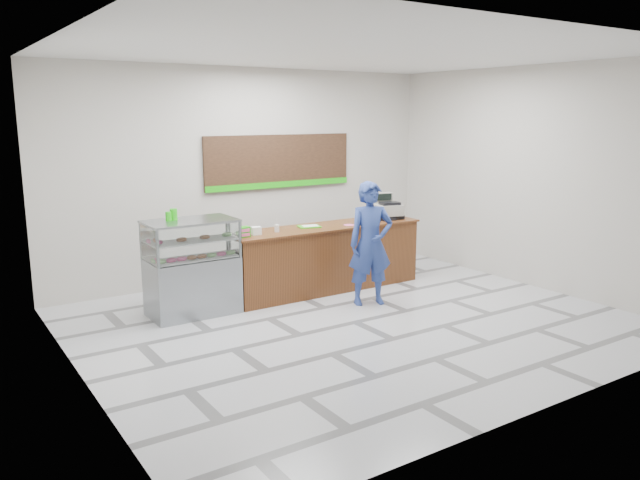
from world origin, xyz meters
TOP-DOWN VIEW (x-y plane):
  - floor at (0.00, 0.00)m, footprint 7.00×7.00m
  - back_wall at (0.00, 3.00)m, footprint 7.00×0.00m
  - ceiling at (0.00, 0.00)m, footprint 7.00×7.00m
  - sales_counter at (0.55, 1.55)m, footprint 3.26×0.76m
  - display_case at (-1.67, 1.55)m, footprint 1.22×0.72m
  - menu_board at (0.55, 2.96)m, footprint 2.80×0.06m
  - cash_register at (1.79, 1.58)m, footprint 0.54×0.56m
  - card_terminal at (1.79, 1.41)m, footprint 0.14×0.19m
  - serving_tray at (0.29, 1.61)m, footprint 0.39×0.32m
  - napkin_box at (-0.68, 1.51)m, footprint 0.15×0.15m
  - straw_cup at (-0.33, 1.53)m, footprint 0.07×0.07m
  - promo_box at (-0.92, 1.45)m, footprint 0.17×0.12m
  - donut_decal at (0.90, 1.40)m, footprint 0.17×0.17m
  - green_cup_left at (-1.94, 1.63)m, footprint 0.08×0.08m
  - green_cup_right at (-1.85, 1.67)m, footprint 0.10×0.10m
  - customer at (0.69, 0.58)m, footprint 0.76×0.62m

SIDE VIEW (x-z plane):
  - floor at x=0.00m, z-range 0.00..0.00m
  - sales_counter at x=0.55m, z-range 0.00..1.03m
  - display_case at x=-1.67m, z-range 0.01..1.34m
  - customer at x=0.69m, z-range 0.00..1.80m
  - donut_decal at x=0.90m, z-range 1.03..1.03m
  - serving_tray at x=0.29m, z-range 1.03..1.05m
  - card_terminal at x=1.79m, z-range 1.03..1.07m
  - straw_cup at x=-0.33m, z-range 1.03..1.14m
  - napkin_box at x=-0.68m, z-range 1.03..1.14m
  - promo_box at x=-0.92m, z-range 1.03..1.18m
  - cash_register at x=1.79m, z-range 0.98..1.40m
  - green_cup_left at x=-1.94m, z-range 1.33..1.46m
  - green_cup_right at x=-1.85m, z-range 1.33..1.48m
  - back_wall at x=0.00m, z-range -1.75..5.25m
  - menu_board at x=0.55m, z-range 1.48..2.38m
  - ceiling at x=0.00m, z-range 3.50..3.50m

